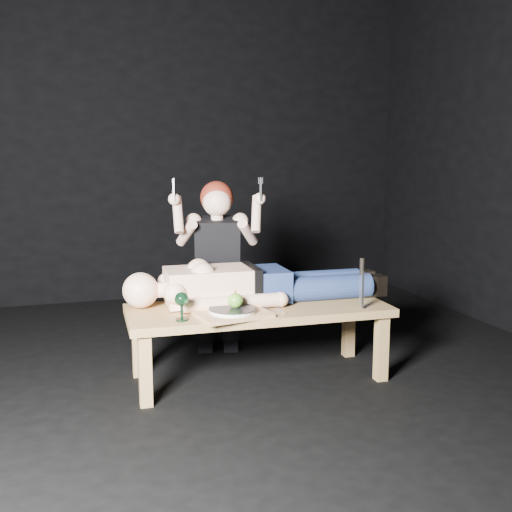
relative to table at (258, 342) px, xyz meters
name	(u,v)px	position (x,y,z in m)	size (l,w,h in m)	color
ground	(208,393)	(-0.35, -0.14, -0.23)	(5.00, 5.00, 0.00)	black
back_wall	(147,140)	(-0.35, 2.36, 1.27)	(5.00, 5.00, 0.00)	black
table	(258,342)	(0.00, 0.00, 0.00)	(1.56, 0.59, 0.45)	#A48048
lying_man	(260,279)	(0.05, 0.14, 0.36)	(1.61, 0.49, 0.27)	beige
kneeling_woman	(217,266)	(-0.12, 0.55, 0.38)	(0.65, 0.73, 1.22)	black
serving_tray	(233,314)	(-0.21, -0.17, 0.24)	(0.40, 0.29, 0.02)	tan
plate	(233,310)	(-0.21, -0.17, 0.26)	(0.26, 0.26, 0.02)	white
apple	(235,300)	(-0.19, -0.16, 0.31)	(0.09, 0.09, 0.09)	#589D21
goblet	(182,306)	(-0.50, -0.17, 0.30)	(0.08, 0.08, 0.16)	black
fork_flat	(200,317)	(-0.39, -0.14, 0.23)	(0.01, 0.17, 0.01)	#B2B2B7
knife_flat	(281,311)	(0.09, -0.16, 0.23)	(0.01, 0.17, 0.01)	#B2B2B7
spoon_flat	(269,310)	(0.04, -0.10, 0.23)	(0.01, 0.17, 0.01)	#B2B2B7
carving_knife	(362,284)	(0.56, -0.23, 0.38)	(0.04, 0.04, 0.30)	#B2B2B7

